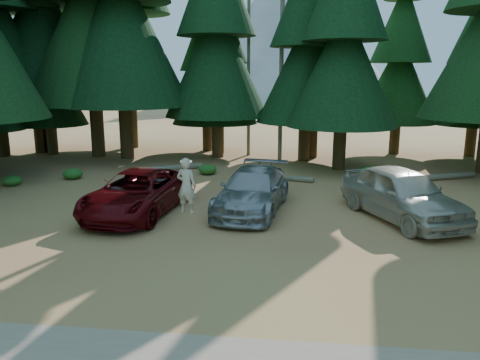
# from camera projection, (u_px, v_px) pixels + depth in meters

# --- Properties ---
(ground) EXTENTS (160.00, 160.00, 0.00)m
(ground) POSITION_uv_depth(u_px,v_px,m) (235.00, 247.00, 13.60)
(ground) COLOR #AC6D49
(ground) RESTS_ON ground
(forest_belt_north) EXTENTS (36.00, 7.00, 22.00)m
(forest_belt_north) POSITION_uv_depth(u_px,v_px,m) (267.00, 158.00, 28.13)
(forest_belt_north) COLOR black
(forest_belt_north) RESTS_ON ground
(snag_front) EXTENTS (0.24, 0.24, 12.00)m
(snag_front) POSITION_uv_depth(u_px,v_px,m) (282.00, 55.00, 26.24)
(snag_front) COLOR #656251
(snag_front) RESTS_ON ground
(snag_back) EXTENTS (0.20, 0.20, 10.00)m
(snag_back) POSITION_uv_depth(u_px,v_px,m) (249.00, 73.00, 28.14)
(snag_back) COLOR #656251
(snag_back) RESTS_ON ground
(mountain_peak) EXTENTS (48.00, 50.00, 28.00)m
(mountain_peak) POSITION_uv_depth(u_px,v_px,m) (276.00, 36.00, 96.58)
(mountain_peak) COLOR gray
(mountain_peak) RESTS_ON ground
(red_pickup) EXTENTS (3.12, 5.78, 1.54)m
(red_pickup) POSITION_uv_depth(u_px,v_px,m) (137.00, 193.00, 16.78)
(red_pickup) COLOR #59070C
(red_pickup) RESTS_ON ground
(silver_minivan_center) EXTENTS (2.83, 5.51, 1.53)m
(silver_minivan_center) POSITION_uv_depth(u_px,v_px,m) (252.00, 190.00, 17.16)
(silver_minivan_center) COLOR #A4A7AC
(silver_minivan_center) RESTS_ON ground
(silver_minivan_right) EXTENTS (4.15, 5.75, 1.82)m
(silver_minivan_right) POSITION_uv_depth(u_px,v_px,m) (402.00, 194.00, 16.09)
(silver_minivan_right) COLOR beige
(silver_minivan_right) RESTS_ON ground
(frisbee_player) EXTENTS (0.73, 0.57, 1.77)m
(frisbee_player) POSITION_uv_depth(u_px,v_px,m) (186.00, 186.00, 14.52)
(frisbee_player) COLOR beige
(frisbee_player) RESTS_ON ground
(log_left) EXTENTS (3.49, 2.41, 0.28)m
(log_left) POSITION_uv_depth(u_px,v_px,m) (166.00, 168.00, 24.30)
(log_left) COLOR #656251
(log_left) RESTS_ON ground
(log_mid) EXTENTS (3.07, 1.17, 0.26)m
(log_mid) POSITION_uv_depth(u_px,v_px,m) (282.00, 177.00, 22.26)
(log_mid) COLOR #656251
(log_mid) RESTS_ON ground
(log_right) EXTENTS (4.29, 2.18, 0.29)m
(log_right) POSITION_uv_depth(u_px,v_px,m) (434.00, 177.00, 22.15)
(log_right) COLOR #656251
(log_right) RESTS_ON ground
(shrub_far_left) EXTENTS (0.94, 0.94, 0.51)m
(shrub_far_left) POSITION_uv_depth(u_px,v_px,m) (73.00, 174.00, 22.49)
(shrub_far_left) COLOR #23661E
(shrub_far_left) RESTS_ON ground
(shrub_left) EXTENTS (0.92, 0.92, 0.51)m
(shrub_left) POSITION_uv_depth(u_px,v_px,m) (208.00, 169.00, 23.53)
(shrub_left) COLOR #23661E
(shrub_left) RESTS_ON ground
(shrub_center_left) EXTENTS (0.89, 0.89, 0.49)m
(shrub_center_left) POSITION_uv_depth(u_px,v_px,m) (178.00, 177.00, 21.87)
(shrub_center_left) COLOR #23661E
(shrub_center_left) RESTS_ON ground
(shrub_center_right) EXTENTS (1.05, 1.05, 0.58)m
(shrub_center_right) POSITION_uv_depth(u_px,v_px,m) (249.00, 177.00, 21.61)
(shrub_center_right) COLOR #23661E
(shrub_center_right) RESTS_ON ground
(shrub_right) EXTENTS (1.21, 1.21, 0.67)m
(shrub_right) POSITION_uv_depth(u_px,v_px,m) (384.00, 188.00, 19.39)
(shrub_right) COLOR #23661E
(shrub_right) RESTS_ON ground
(shrub_far_right) EXTENTS (1.08, 1.08, 0.60)m
(shrub_far_right) POSITION_uv_depth(u_px,v_px,m) (370.00, 172.00, 22.62)
(shrub_far_right) COLOR #23661E
(shrub_far_right) RESTS_ON ground
(shrub_edge_west) EXTENTS (0.84, 0.84, 0.46)m
(shrub_edge_west) POSITION_uv_depth(u_px,v_px,m) (12.00, 181.00, 21.13)
(shrub_edge_west) COLOR #23661E
(shrub_edge_west) RESTS_ON ground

